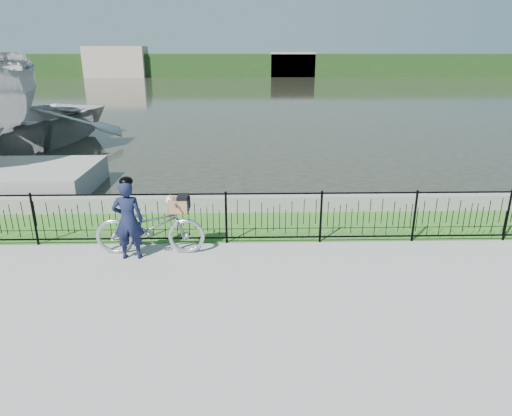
{
  "coord_description": "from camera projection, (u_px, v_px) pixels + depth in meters",
  "views": [
    {
      "loc": [
        -0.59,
        -7.37,
        3.98
      ],
      "look_at": [
        -0.39,
        1.0,
        1.0
      ],
      "focal_mm": 32.0,
      "sensor_mm": 36.0,
      "label": 1
    }
  ],
  "objects": [
    {
      "name": "ground",
      "position": [
        279.0,
        278.0,
        8.29
      ],
      "size": [
        120.0,
        120.0,
        0.0
      ],
      "primitive_type": "plane",
      "color": "gray",
      "rests_on": "ground"
    },
    {
      "name": "fence",
      "position": [
        274.0,
        217.0,
        9.61
      ],
      "size": [
        14.0,
        0.06,
        1.15
      ],
      "primitive_type": null,
      "color": "black",
      "rests_on": "ground"
    },
    {
      "name": "cyclist",
      "position": [
        128.0,
        219.0,
        8.82
      ],
      "size": [
        0.6,
        0.41,
        1.66
      ],
      "color": "#121733",
      "rests_on": "ground"
    },
    {
      "name": "grass_strip",
      "position": [
        271.0,
        225.0,
        10.74
      ],
      "size": [
        60.0,
        2.0,
        0.01
      ],
      "primitive_type": "cube",
      "color": "#336921",
      "rests_on": "ground"
    },
    {
      "name": "bicycle_rig",
      "position": [
        150.0,
        226.0,
        9.12
      ],
      "size": [
        2.18,
        0.76,
        1.24
      ],
      "color": "#B1B7BE",
      "rests_on": "ground"
    },
    {
      "name": "quay_wall",
      "position": [
        269.0,
        203.0,
        11.62
      ],
      "size": [
        60.0,
        0.3,
        0.4
      ],
      "primitive_type": "cube",
      "color": "gray",
      "rests_on": "ground"
    },
    {
      "name": "water",
      "position": [
        252.0,
        95.0,
        39.38
      ],
      "size": [
        120.0,
        120.0,
        0.0
      ],
      "primitive_type": "plane",
      "color": "#292A1F",
      "rests_on": "ground"
    },
    {
      "name": "far_treeline",
      "position": [
        249.0,
        65.0,
        64.31
      ],
      "size": [
        120.0,
        6.0,
        3.0
      ],
      "primitive_type": "cube",
      "color": "#1F3E18",
      "rests_on": "ground"
    },
    {
      "name": "far_building_right",
      "position": [
        292.0,
        65.0,
        63.0
      ],
      "size": [
        6.0,
        3.0,
        3.2
      ],
      "primitive_type": "cube",
      "color": "#A59585",
      "rests_on": "ground"
    },
    {
      "name": "far_building_left",
      "position": [
        116.0,
        62.0,
        61.85
      ],
      "size": [
        8.0,
        4.0,
        4.0
      ],
      "primitive_type": "cube",
      "color": "#A59585",
      "rests_on": "ground"
    }
  ]
}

